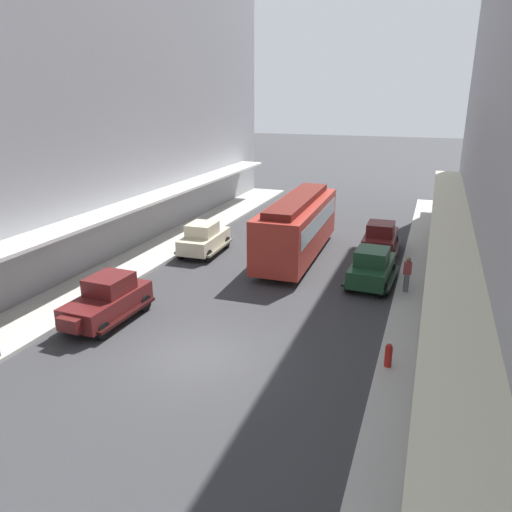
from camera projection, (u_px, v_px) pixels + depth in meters
ground_plane at (197, 355)px, 16.94m from camera, size 200.00×200.00×0.00m
sidewalk_left at (29, 321)px, 19.38m from camera, size 3.00×60.00×0.15m
sidewalk_right at (422, 397)px, 14.46m from camera, size 3.00×60.00×0.15m
parked_car_0 at (204, 238)px, 27.61m from camera, size 2.28×4.31×1.84m
parked_car_1 at (380, 237)px, 27.68m from camera, size 2.18×4.27×1.84m
parked_car_2 at (372, 266)px, 23.02m from camera, size 2.28×4.31×1.84m
parked_car_3 at (107, 299)px, 19.32m from camera, size 2.23×4.29×1.84m
streetcar at (297, 224)px, 26.64m from camera, size 2.76×9.66×3.46m
fire_hydrant at (388, 355)px, 15.87m from camera, size 0.24×0.24×0.82m
pedestrian_1 at (407, 274)px, 21.84m from camera, size 0.36×0.24×1.64m
pedestrian_2 at (438, 332)px, 16.45m from camera, size 0.36×0.28×1.67m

